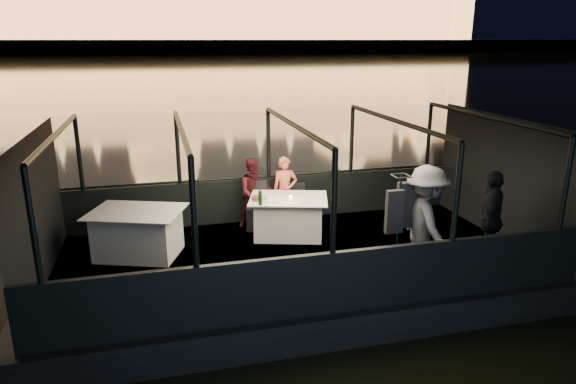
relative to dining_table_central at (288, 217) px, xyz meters
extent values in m
plane|color=black|center=(-0.15, 79.05, -0.89)|extent=(500.00, 500.00, 0.00)
cube|color=black|center=(-0.15, -0.95, -0.89)|extent=(8.60, 4.40, 1.00)
cube|color=black|center=(-0.15, -0.95, -0.41)|extent=(8.00, 4.00, 0.04)
cube|color=black|center=(-0.15, 1.05, 0.06)|extent=(8.00, 0.08, 0.90)
cube|color=black|center=(-0.15, -2.95, 0.06)|extent=(8.00, 0.08, 0.90)
cube|color=#423D33|center=(-0.15, 209.05, 0.11)|extent=(400.00, 140.00, 6.00)
cube|color=white|center=(0.00, 0.00, 0.00)|extent=(1.69, 1.42, 0.77)
cube|color=silver|center=(-2.76, -0.24, 0.00)|extent=(1.84, 1.59, 0.82)
cube|color=black|center=(-0.48, 0.54, 0.06)|extent=(0.53, 0.53, 0.93)
cube|color=black|center=(0.34, 0.52, 0.06)|extent=(0.44, 0.44, 0.82)
imported|color=#F26D58|center=(0.11, 0.72, 0.36)|extent=(0.53, 0.38, 1.39)
imported|color=#411218|center=(-0.52, 0.72, 0.36)|extent=(0.73, 0.60, 1.40)
imported|color=silver|center=(1.61, -2.25, 0.47)|extent=(0.67, 1.19, 1.82)
imported|color=black|center=(2.87, -2.11, 0.47)|extent=(0.95, 0.98, 1.64)
cylinder|color=#133617|center=(-0.60, -0.29, 0.53)|extent=(0.09, 0.09, 0.31)
cylinder|color=brown|center=(-0.60, -0.01, 0.42)|extent=(0.27, 0.27, 0.08)
cylinder|color=#FBB43E|center=(0.00, -0.15, 0.42)|extent=(0.07, 0.07, 0.08)
cylinder|color=silver|center=(0.22, -0.32, 0.39)|extent=(0.29, 0.29, 0.02)
cylinder|color=white|center=(-0.45, 0.10, 0.39)|extent=(0.29, 0.29, 0.01)
camera|label=1|loc=(-2.31, -8.94, 3.25)|focal=32.00mm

